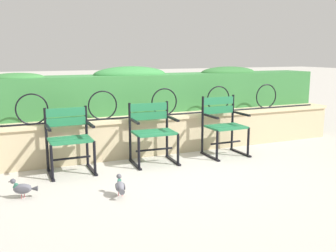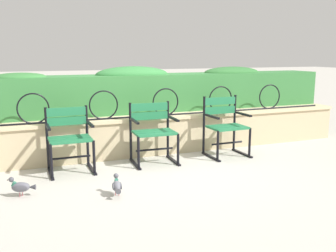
# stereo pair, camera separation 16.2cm
# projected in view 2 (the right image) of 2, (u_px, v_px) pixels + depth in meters

# --- Properties ---
(ground_plane) EXTENTS (60.00, 60.00, 0.00)m
(ground_plane) POSITION_uv_depth(u_px,v_px,m) (171.00, 167.00, 5.16)
(ground_plane) COLOR #BCB7AD
(stone_wall) EXTENTS (6.70, 0.41, 0.59)m
(stone_wall) POSITION_uv_depth(u_px,v_px,m) (152.00, 134.00, 5.81)
(stone_wall) COLOR #C6B289
(stone_wall) RESTS_ON ground
(iron_arch_fence) EXTENTS (6.18, 0.02, 0.42)m
(iron_arch_fence) POSITION_uv_depth(u_px,v_px,m) (138.00, 105.00, 5.57)
(iron_arch_fence) COLOR black
(iron_arch_fence) RESTS_ON stone_wall
(hedge_row) EXTENTS (6.57, 0.64, 0.73)m
(hedge_row) POSITION_uv_depth(u_px,v_px,m) (143.00, 91.00, 6.15)
(hedge_row) COLOR #387A3D
(hedge_row) RESTS_ON stone_wall
(park_chair_left) EXTENTS (0.57, 0.52, 0.83)m
(park_chair_left) POSITION_uv_depth(u_px,v_px,m) (69.00, 137.00, 4.91)
(park_chair_left) COLOR #237547
(park_chair_left) RESTS_ON ground
(park_chair_centre) EXTENTS (0.63, 0.55, 0.84)m
(park_chair_centre) POSITION_uv_depth(u_px,v_px,m) (153.00, 130.00, 5.32)
(park_chair_centre) COLOR #237547
(park_chair_centre) RESTS_ON ground
(park_chair_right) EXTENTS (0.59, 0.53, 0.89)m
(park_chair_right) POSITION_uv_depth(u_px,v_px,m) (225.00, 124.00, 5.70)
(park_chair_right) COLOR #237547
(park_chair_right) RESTS_ON ground
(pigeon_near_chairs) EXTENTS (0.29, 0.14, 0.22)m
(pigeon_near_chairs) POSITION_uv_depth(u_px,v_px,m) (21.00, 187.00, 4.08)
(pigeon_near_chairs) COLOR #5B5B66
(pigeon_near_chairs) RESTS_ON ground
(pigeon_far_side) EXTENTS (0.13, 0.29, 0.22)m
(pigeon_far_side) POSITION_uv_depth(u_px,v_px,m) (117.00, 186.00, 4.10)
(pigeon_far_side) COLOR slate
(pigeon_far_side) RESTS_ON ground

